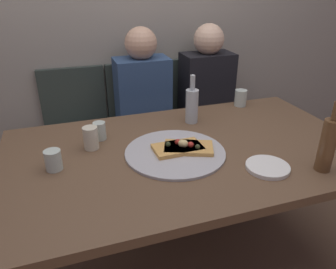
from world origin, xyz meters
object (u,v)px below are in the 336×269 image
Objects in this scene: guest_in_beanie at (211,102)px; pizza_slice_last at (188,147)px; dining_table at (187,161)px; pizza_tray at (175,152)px; tumbler_far at (91,138)px; short_glass at (241,98)px; chair_right at (202,111)px; pizza_slice_extra at (178,147)px; wine_glass at (53,160)px; plate_stack at (268,167)px; wine_bottle at (328,144)px; chair_middle at (141,119)px; beer_bottle at (192,105)px; tumbler_near at (100,131)px; guest_in_sweater at (146,110)px; chair_left at (78,127)px.

pizza_slice_last is at bearing 57.52° from guest_in_beanie.
guest_in_beanie reaches higher than dining_table.
tumbler_far is at bearing 153.79° from pizza_tray.
pizza_tray is at bearing -142.86° from short_glass.
chair_right is (0.55, 0.92, -0.22)m from pizza_tray.
pizza_tray is 2.05× the size of pizza_slice_extra.
wine_glass reaches higher than pizza_slice_extra.
chair_right is at bearing 78.87° from plate_stack.
pizza_slice_extra is 0.72m from short_glass.
pizza_tray is 0.03m from pizza_slice_extra.
pizza_slice_extra is 0.75× the size of wine_bottle.
short_glass reaches higher than plate_stack.
dining_table is at bearing 19.33° from pizza_slice_extra.
guest_in_beanie is (0.49, 0.77, -0.11)m from pizza_slice_last.
pizza_tray is at bearing -3.92° from wine_glass.
chair_middle is (0.59, 0.88, -0.25)m from wine_glass.
wine_bottle is 0.33× the size of chair_middle.
short_glass reaches higher than pizza_slice_extra.
pizza_tray is 1.72× the size of beer_bottle.
chair_middle is at bearing 60.84° from tumbler_near.
wine_glass is at bearing 179.19° from dining_table.
pizza_slice_extra is at bearing 139.95° from plate_stack.
wine_bottle is 3.44× the size of wine_glass.
pizza_tray is 5.25× the size of wine_glass.
pizza_slice_extra is at bearing -37.83° from tumbler_near.
wine_bottle reaches higher than beer_bottle.
guest_in_beanie is (0.48, 0.00, 0.00)m from guest_in_sweater.
pizza_slice_last is at bearing -35.58° from tumbler_near.
dining_table is 0.61m from wine_bottle.
chair_middle is (-0.00, 0.89, -0.14)m from dining_table.
tumbler_near is 0.10× the size of chair_left.
pizza_tray is 2.51× the size of plate_stack.
pizza_slice_last is at bearing -14.66° from pizza_slice_extra.
short_glass is (0.38, 0.14, -0.05)m from beer_bottle.
chair_right is (0.34, 0.61, -0.31)m from beer_bottle.
tumbler_far is at bearing 150.75° from wine_bottle.
tumbler_near is 0.80m from chair_middle.
plate_stack is at bearing -37.37° from pizza_tray.
chair_right is at bearing 39.50° from tumbler_far.
wine_bottle reaches higher than wine_glass.
chair_middle is at bearing 86.92° from pizza_slice_extra.
tumbler_far is (-0.41, 0.18, 0.03)m from pizza_slice_last.
plate_stack is 1.20m from chair_right.
wine_bottle is (0.46, -0.35, 0.19)m from dining_table.
dining_table is 1.86× the size of chair_left.
pizza_slice_last is 0.28× the size of chair_left.
pizza_slice_last is 2.53× the size of short_glass.
pizza_tray is 0.40m from plate_stack.
tumbler_far is at bearing -121.39° from tumbler_near.
dining_table is at bearing -141.02° from short_glass.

